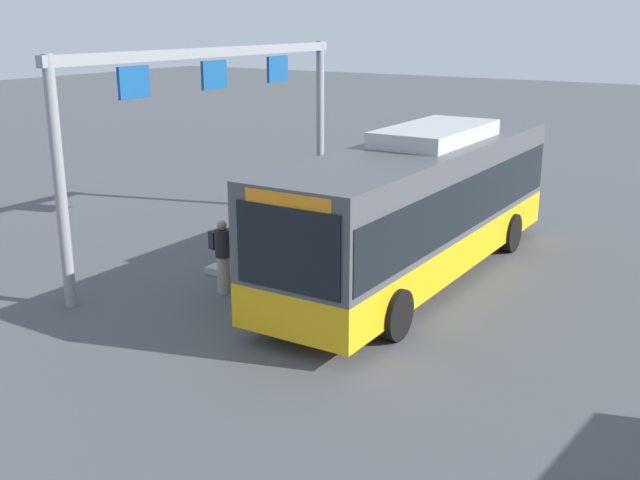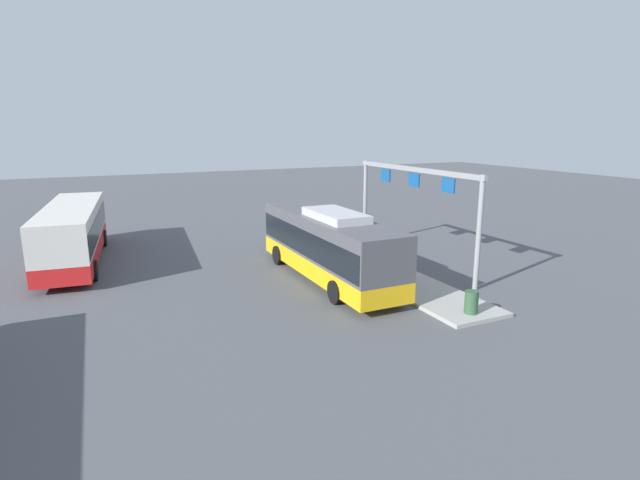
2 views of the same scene
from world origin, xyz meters
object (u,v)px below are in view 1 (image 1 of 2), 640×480
at_px(person_boarding, 222,254).
at_px(trash_bin, 426,186).
at_px(person_waiting_mid, 288,220).
at_px(person_waiting_far, 334,213).
at_px(bus_main, 419,201).
at_px(person_waiting_near, 271,242).

height_order(person_boarding, trash_bin, person_boarding).
bearing_deg(trash_bin, person_waiting_mid, -2.86).
distance_m(person_waiting_far, trash_bin, 6.19).
bearing_deg(bus_main, trash_bin, -157.23).
bearing_deg(person_boarding, trash_bin, 103.99).
xyz_separation_m(person_waiting_near, person_waiting_far, (-2.97, -0.15, 0.00)).
bearing_deg(trash_bin, person_waiting_near, 2.50).
bearing_deg(person_waiting_mid, person_waiting_near, -77.47).
bearing_deg(person_boarding, bus_main, 61.96).
xyz_separation_m(person_waiting_far, trash_bin, (-6.17, -0.25, -0.44)).
bearing_deg(person_waiting_near, person_waiting_far, 70.82).
height_order(bus_main, person_waiting_near, bus_main).
relative_size(person_boarding, trash_bin, 1.86).
distance_m(bus_main, person_waiting_mid, 3.38).
height_order(person_waiting_near, person_waiting_mid, same).
height_order(person_boarding, person_waiting_far, person_waiting_far).
xyz_separation_m(bus_main, person_waiting_far, (-0.58, -2.62, -0.76)).
distance_m(person_boarding, person_waiting_near, 1.14).
bearing_deg(person_waiting_mid, bus_main, -0.07).
bearing_deg(bus_main, person_waiting_near, -46.19).
relative_size(bus_main, person_boarding, 6.43).
distance_m(bus_main, person_waiting_near, 3.52).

